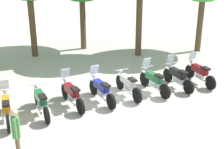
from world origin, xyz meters
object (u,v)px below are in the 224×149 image
object	(u,v)px
motorcycle_5	(154,80)
motorcycle_7	(199,73)
motorcycle_2	(72,94)
motorcycle_1	(41,101)
motorcycle_0	(6,108)
motorcycle_6	(177,76)
person_0	(16,131)
motorcycle_4	(128,84)
motorcycle_3	(101,89)

from	to	relation	value
motorcycle_5	motorcycle_7	bearing A→B (deg)	-93.60
motorcycle_2	motorcycle_1	bearing A→B (deg)	93.07
motorcycle_0	motorcycle_6	world-z (taller)	same
motorcycle_6	motorcycle_7	size ratio (longest dim) A/B	1.00
motorcycle_0	motorcycle_1	size ratio (longest dim) A/B	1.00
motorcycle_5	person_0	bearing A→B (deg)	110.96
motorcycle_1	motorcycle_7	distance (m)	7.32
motorcycle_1	motorcycle_4	xyz separation A→B (m)	(3.63, 0.60, 0.00)
motorcycle_6	motorcycle_7	distance (m)	1.22
motorcycle_6	motorcycle_1	bearing A→B (deg)	90.18
motorcycle_1	motorcycle_3	size ratio (longest dim) A/B	1.01
motorcycle_0	motorcycle_1	world-z (taller)	motorcycle_0
motorcycle_1	person_0	distance (m)	2.95
motorcycle_3	motorcycle_6	xyz separation A→B (m)	(3.63, 0.40, 0.00)
motorcycle_6	motorcycle_5	bearing A→B (deg)	89.44
motorcycle_7	motorcycle_1	bearing A→B (deg)	92.72
motorcycle_1	motorcycle_5	world-z (taller)	motorcycle_5
motorcycle_4	motorcycle_6	xyz separation A→B (m)	(2.42, 0.18, 0.01)
motorcycle_4	motorcycle_5	size ratio (longest dim) A/B	1.00
motorcycle_4	motorcycle_5	bearing A→B (deg)	-95.70
motorcycle_3	motorcycle_6	distance (m)	3.66
motorcycle_4	motorcycle_5	distance (m)	1.21
motorcycle_5	motorcycle_7	distance (m)	2.44
motorcycle_1	motorcycle_5	size ratio (longest dim) A/B	1.00
person_0	motorcycle_0	bearing A→B (deg)	-77.99
motorcycle_6	person_0	xyz separation A→B (m)	(-6.92, -3.55, 0.48)
motorcycle_1	person_0	world-z (taller)	person_0
motorcycle_0	motorcycle_3	world-z (taller)	same
motorcycle_0	motorcycle_5	distance (m)	6.10
motorcycle_2	motorcycle_7	xyz separation A→B (m)	(6.06, 0.58, 0.00)
motorcycle_2	motorcycle_5	size ratio (longest dim) A/B	0.99
motorcycle_6	motorcycle_7	world-z (taller)	same
motorcycle_0	motorcycle_4	xyz separation A→B (m)	(4.84, 0.78, -0.01)
motorcycle_1	motorcycle_6	world-z (taller)	motorcycle_6
motorcycle_2	motorcycle_0	bearing A→B (deg)	89.90
motorcycle_1	motorcycle_4	world-z (taller)	same
motorcycle_0	motorcycle_6	xyz separation A→B (m)	(7.26, 0.96, 0.00)
motorcycle_0	motorcycle_3	xyz separation A→B (m)	(3.62, 0.56, 0.00)
motorcycle_4	person_0	distance (m)	5.65
motorcycle_3	motorcycle_4	world-z (taller)	motorcycle_3
motorcycle_3	motorcycle_5	bearing A→B (deg)	-95.47
motorcycle_6	motorcycle_7	bearing A→B (deg)	-91.03
motorcycle_5	motorcycle_7	world-z (taller)	same
motorcycle_1	motorcycle_5	distance (m)	4.88
motorcycle_6	person_0	distance (m)	7.79
motorcycle_2	motorcycle_3	size ratio (longest dim) A/B	1.00
motorcycle_0	motorcycle_7	world-z (taller)	same
motorcycle_4	motorcycle_1	bearing A→B (deg)	91.78
motorcycle_1	person_0	bearing A→B (deg)	154.56
motorcycle_0	motorcycle_5	bearing A→B (deg)	-84.87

